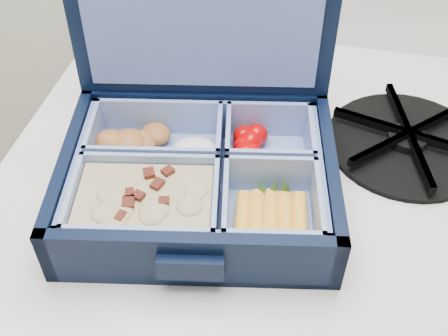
# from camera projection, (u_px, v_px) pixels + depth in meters

# --- Properties ---
(bento_box) EXTENTS (0.28, 0.23, 0.06)m
(bento_box) POSITION_uv_depth(u_px,v_px,m) (199.00, 179.00, 0.52)
(bento_box) COLOR black
(bento_box) RESTS_ON stove
(burner_grate) EXTENTS (0.21, 0.21, 0.02)m
(burner_grate) POSITION_uv_depth(u_px,v_px,m) (408.00, 137.00, 0.59)
(burner_grate) COLOR black
(burner_grate) RESTS_ON stove
(burner_grate_rear) EXTENTS (0.22, 0.22, 0.02)m
(burner_grate_rear) POSITION_uv_depth(u_px,v_px,m) (168.00, 62.00, 0.69)
(burner_grate_rear) COLOR black
(burner_grate_rear) RESTS_ON stove
(fork) EXTENTS (0.11, 0.17, 0.01)m
(fork) POSITION_uv_depth(u_px,v_px,m) (238.00, 121.00, 0.62)
(fork) COLOR silver
(fork) RESTS_ON stove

